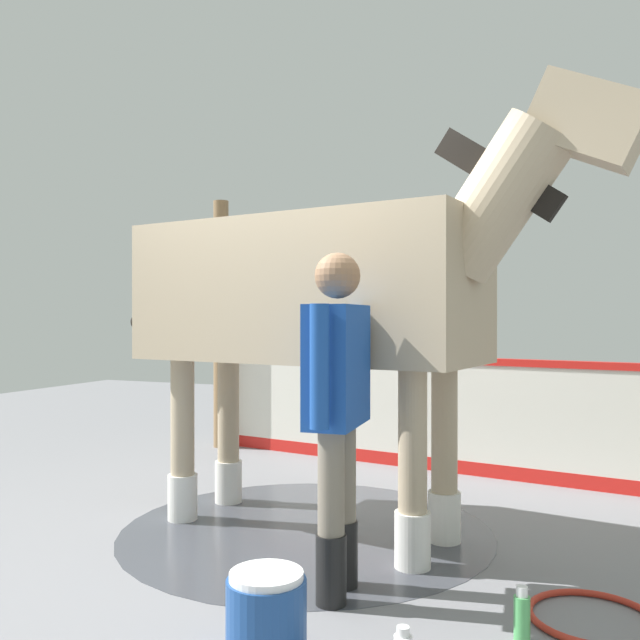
{
  "coord_description": "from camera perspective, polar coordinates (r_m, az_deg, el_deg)",
  "views": [
    {
      "loc": [
        1.86,
        -3.77,
        1.38
      ],
      "look_at": [
        0.42,
        -0.25,
        1.37
      ],
      "focal_mm": 37.35,
      "sensor_mm": 36.0,
      "label": 1
    }
  ],
  "objects": [
    {
      "name": "ground_plane",
      "position": [
        4.43,
        -4.07,
        -18.1
      ],
      "size": [
        16.0,
        16.0,
        0.02
      ],
      "primitive_type": "cube",
      "color": "gray"
    },
    {
      "name": "wet_patch",
      "position": [
        4.52,
        -1.15,
        -17.53
      ],
      "size": [
        2.4,
        2.4,
        0.0
      ],
      "primitive_type": "cylinder",
      "color": "#42444C",
      "rests_on": "ground"
    },
    {
      "name": "barrier_wall",
      "position": [
        6.19,
        9.0,
        -8.21
      ],
      "size": [
        4.41,
        0.76,
        1.03
      ],
      "color": "silver",
      "rests_on": "ground"
    },
    {
      "name": "roof_post_far",
      "position": [
        7.16,
        -8.47,
        -0.34
      ],
      "size": [
        0.16,
        0.16,
        2.62
      ],
      "primitive_type": "cylinder",
      "color": "olive",
      "rests_on": "ground"
    },
    {
      "name": "horse",
      "position": [
        4.25,
        0.26,
        2.14
      ],
      "size": [
        3.59,
        1.23,
        2.67
      ],
      "rotation": [
        0.0,
        0.0,
        -0.15
      ],
      "color": "tan",
      "rests_on": "ground"
    },
    {
      "name": "handler",
      "position": [
        3.32,
        1.5,
        -6.61
      ],
      "size": [
        0.26,
        0.68,
        1.7
      ],
      "rotation": [
        0.0,
        0.0,
        3.23
      ],
      "color": "black",
      "rests_on": "ground"
    },
    {
      "name": "wash_bucket",
      "position": [
        2.93,
        -4.62,
        -24.04
      ],
      "size": [
        0.33,
        0.33,
        0.36
      ],
      "color": "#1E478C",
      "rests_on": "ground"
    },
    {
      "name": "bottle_spray",
      "position": [
        3.21,
        16.91,
        -23.15
      ],
      "size": [
        0.07,
        0.07,
        0.24
      ],
      "color": "#4CA559",
      "rests_on": "ground"
    },
    {
      "name": "hose_coil",
      "position": [
        3.54,
        22.34,
        -22.48
      ],
      "size": [
        0.59,
        0.59,
        0.03
      ],
      "primitive_type": "torus",
      "color": "#B72D1E",
      "rests_on": "ground"
    }
  ]
}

